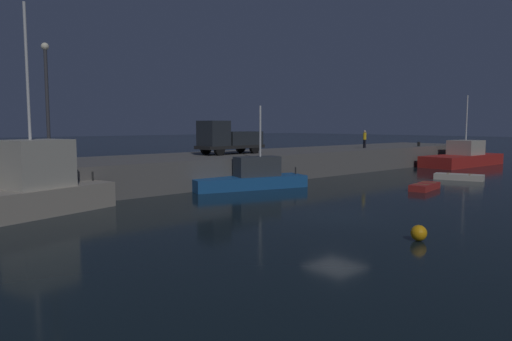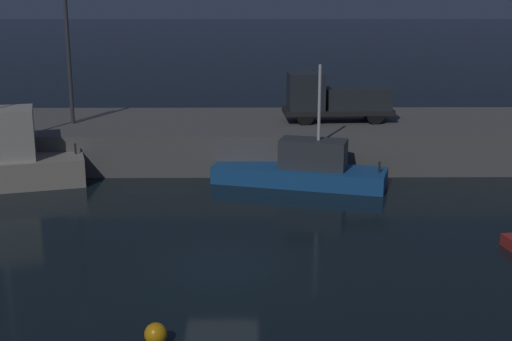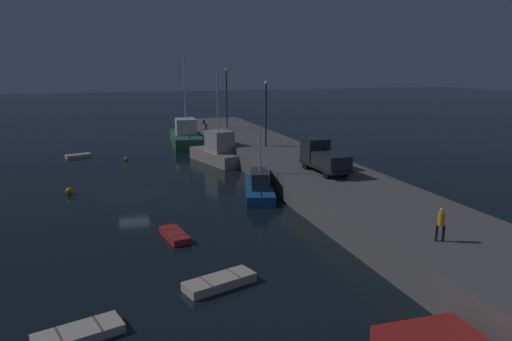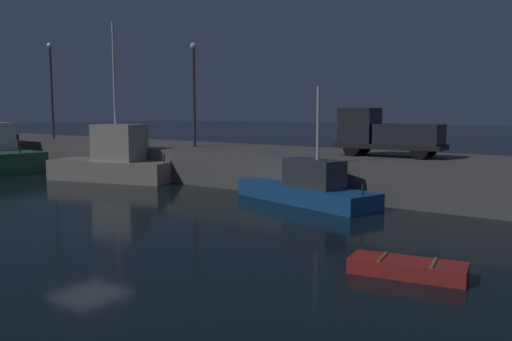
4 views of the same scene
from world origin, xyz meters
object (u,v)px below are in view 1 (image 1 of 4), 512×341
Objects in this scene: lamp_post_east at (47,93)px; dockworker at (365,138)px; dinghy_red_small at (425,187)px; dinghy_orange_near at (459,177)px; utility_truck at (228,138)px; fishing_boat_orange at (30,189)px; fishing_trawler_red at (251,178)px; mooring_buoy_near at (419,233)px; bollard_west at (419,144)px; fishing_boat_blue at (463,157)px.

dockworker is (29.80, -0.90, -3.16)m from lamp_post_east.
dockworker reaches higher than dinghy_red_small.
dinghy_red_small is 24.43m from lamp_post_east.
dinghy_orange_near is 0.66× the size of utility_truck.
fishing_boat_orange reaches higher than dockworker.
fishing_trawler_red reaches higher than mooring_buoy_near.
bollard_west is (30.28, 17.21, 1.97)m from mooring_buoy_near.
dockworker is 3.60× the size of bollard_west.
fishing_boat_orange is at bearing -173.15° from dockworker.
dinghy_orange_near is 1.18× the size of dinghy_red_small.
lamp_post_east is at bearing 178.27° from dockworker.
dinghy_orange_near is at bearing -24.64° from fishing_trawler_red.
mooring_buoy_near is 34.88m from bollard_west.
dinghy_red_small is at bearing -149.22° from bollard_west.
dinghy_red_small is (22.43, -8.06, -1.05)m from fishing_boat_orange.
fishing_boat_blue is 1.64× the size of lamp_post_east.
utility_truck is at bearing 115.52° from dinghy_red_small.
dockworker is at bearing 166.55° from bollard_west.
dinghy_orange_near is 11.42m from dockworker.
utility_truck is 3.34× the size of dockworker.
dinghy_red_small is 6.70× the size of bollard_west.
dinghy_orange_near is 30.26m from lamp_post_east.
fishing_boat_blue reaches higher than dinghy_orange_near.
lamp_post_east is (-27.27, 11.68, 5.95)m from dinghy_orange_near.
mooring_buoy_near is at bearing -158.31° from dinghy_orange_near.
dinghy_orange_near is at bearing 21.69° from mooring_buoy_near.
fishing_trawler_red is 16.08m from mooring_buoy_near.
fishing_boat_blue is at bearing 23.73° from dinghy_orange_near.
dockworker is (23.03, 18.94, 2.72)m from mooring_buoy_near.
fishing_boat_blue reaches higher than fishing_trawler_red.
fishing_boat_orange is at bearing -179.10° from fishing_trawler_red.
bollard_west is at bearing 4.35° from fishing_trawler_red.
fishing_trawler_red is at bearing 177.25° from fishing_boat_blue.
fishing_trawler_red is 0.73× the size of fishing_boat_blue.
utility_truck is (13.61, 0.35, -2.90)m from lamp_post_east.
mooring_buoy_near is (-4.97, -15.28, -0.42)m from fishing_trawler_red.
utility_truck is at bearing 71.26° from mooring_buoy_near.
lamp_post_east is at bearing 108.81° from mooring_buoy_near.
dinghy_orange_near is (15.54, -7.13, -0.49)m from fishing_trawler_red.
fishing_boat_orange reaches higher than mooring_buoy_near.
fishing_boat_orange is at bearing -117.77° from lamp_post_east.
dinghy_red_small is at bearing -171.08° from dinghy_orange_near.
bollard_west is at bearing -4.07° from lamp_post_east.
fishing_boat_orange reaches higher than dinghy_orange_near.
utility_truck is at bearing 69.04° from fishing_trawler_red.
fishing_boat_orange is 7.30m from lamp_post_east.
dinghy_orange_near is at bearing -156.27° from fishing_boat_blue.
dinghy_red_small is 1.86× the size of dockworker.
fishing_trawler_red is 18.57m from dockworker.
lamp_post_east is at bearing -178.51° from utility_truck.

